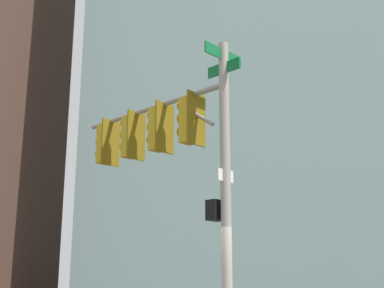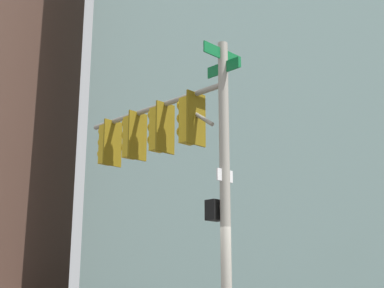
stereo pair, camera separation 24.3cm
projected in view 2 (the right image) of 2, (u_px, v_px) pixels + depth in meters
signal_pole_assembly at (167, 146)px, 11.74m from camera, size 4.44×2.48×6.30m
building_brick_farside at (355, 107)px, 71.52m from camera, size 22.42×14.61×48.62m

